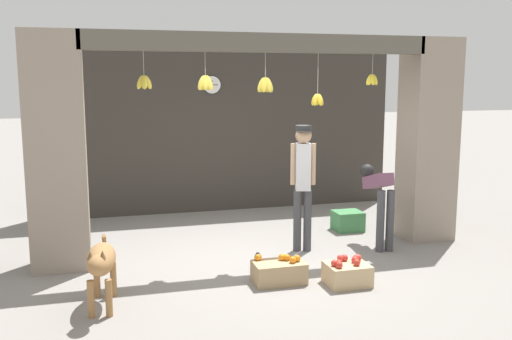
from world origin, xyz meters
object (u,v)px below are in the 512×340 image
object	(u,v)px
worker_stooping	(379,195)
fruit_crate_oranges	(279,272)
dog	(101,262)
produce_box_green	(348,221)
fruit_crate_apples	(347,273)
wall_clock	(212,85)
shopkeeper	(303,177)
water_bottle	(258,262)

from	to	relation	value
worker_stooping	fruit_crate_oranges	size ratio (longest dim) A/B	1.87
dog	produce_box_green	xyz separation A→B (m)	(3.75, 2.16, -0.34)
fruit_crate_apples	wall_clock	xyz separation A→B (m)	(-0.77, 4.08, 2.12)
dog	shopkeeper	size ratio (longest dim) A/B	0.60
dog	fruit_crate_apples	bearing A→B (deg)	95.23
dog	fruit_crate_oranges	xyz separation A→B (m)	(2.00, 0.23, -0.36)
worker_stooping	water_bottle	bearing A→B (deg)	-159.82
dog	fruit_crate_oranges	bearing A→B (deg)	102.69
fruit_crate_apples	produce_box_green	bearing A→B (deg)	65.39
dog	produce_box_green	world-z (taller)	dog
fruit_crate_oranges	water_bottle	xyz separation A→B (m)	(-0.13, 0.46, -0.02)
dog	produce_box_green	bearing A→B (deg)	126.01
dog	fruit_crate_oranges	distance (m)	2.05
dog	fruit_crate_oranges	world-z (taller)	dog
worker_stooping	wall_clock	distance (m)	3.65
shopkeeper	fruit_crate_apples	xyz separation A→B (m)	(0.05, -1.38, -0.91)
produce_box_green	wall_clock	xyz separation A→B (m)	(-1.78, 1.87, 2.11)
fruit_crate_oranges	wall_clock	world-z (taller)	wall_clock
fruit_crate_oranges	fruit_crate_apples	xyz separation A→B (m)	(0.74, -0.27, 0.00)
worker_stooping	wall_clock	xyz separation A→B (m)	(-1.82, 2.78, 1.51)
worker_stooping	water_bottle	xyz separation A→B (m)	(-1.93, -0.56, -0.64)
wall_clock	worker_stooping	bearing A→B (deg)	-56.78
water_bottle	wall_clock	size ratio (longest dim) A/B	0.73
fruit_crate_oranges	produce_box_green	world-z (taller)	fruit_crate_oranges
dog	shopkeeper	bearing A→B (deg)	122.53
shopkeeper	fruit_crate_apples	world-z (taller)	shopkeeper
shopkeeper	fruit_crate_apples	bearing A→B (deg)	107.38
fruit_crate_oranges	produce_box_green	size ratio (longest dim) A/B	1.38
dog	shopkeeper	distance (m)	3.06
fruit_crate_oranges	fruit_crate_apples	size ratio (longest dim) A/B	1.23
fruit_crate_apples	worker_stooping	bearing A→B (deg)	50.85
worker_stooping	fruit_crate_oranges	distance (m)	2.16
worker_stooping	produce_box_green	distance (m)	1.09
worker_stooping	water_bottle	size ratio (longest dim) A/B	4.81
wall_clock	dog	bearing A→B (deg)	-116.06
worker_stooping	water_bottle	distance (m)	2.11
water_bottle	wall_clock	bearing A→B (deg)	88.22
wall_clock	fruit_crate_oranges	bearing A→B (deg)	-89.59
dog	worker_stooping	xyz separation A→B (m)	(3.80, 1.25, 0.25)
shopkeeper	water_bottle	bearing A→B (deg)	53.49
worker_stooping	fruit_crate_apples	xyz separation A→B (m)	(-1.05, -1.29, -0.61)
shopkeeper	produce_box_green	world-z (taller)	shopkeeper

